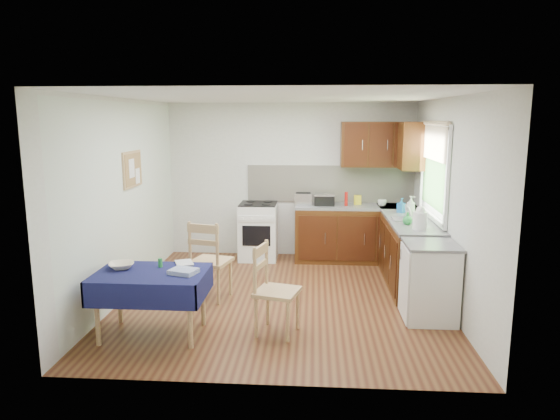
# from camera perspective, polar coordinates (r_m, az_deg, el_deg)

# --- Properties ---
(floor) EXTENTS (4.20, 4.20, 0.00)m
(floor) POSITION_cam_1_polar(r_m,az_deg,el_deg) (6.44, 0.24, -10.04)
(floor) COLOR #4A2313
(floor) RESTS_ON ground
(ceiling) EXTENTS (4.00, 4.20, 0.02)m
(ceiling) POSITION_cam_1_polar(r_m,az_deg,el_deg) (6.03, 0.26, 12.80)
(ceiling) COLOR silver
(ceiling) RESTS_ON wall_back
(wall_back) EXTENTS (4.00, 0.02, 2.50)m
(wall_back) POSITION_cam_1_polar(r_m,az_deg,el_deg) (8.19, 1.20, 3.41)
(wall_back) COLOR silver
(wall_back) RESTS_ON ground
(wall_front) EXTENTS (4.00, 0.02, 2.50)m
(wall_front) POSITION_cam_1_polar(r_m,az_deg,el_deg) (4.06, -1.66, -3.85)
(wall_front) COLOR silver
(wall_front) RESTS_ON ground
(wall_left) EXTENTS (0.02, 4.20, 2.50)m
(wall_left) POSITION_cam_1_polar(r_m,az_deg,el_deg) (6.55, -17.49, 1.16)
(wall_left) COLOR silver
(wall_left) RESTS_ON ground
(wall_right) EXTENTS (0.02, 4.20, 2.50)m
(wall_right) POSITION_cam_1_polar(r_m,az_deg,el_deg) (6.31, 18.70, 0.75)
(wall_right) COLOR silver
(wall_right) RESTS_ON ground
(base_cabinets) EXTENTS (1.90, 2.30, 0.86)m
(base_cabinets) POSITION_cam_1_polar(r_m,az_deg,el_deg) (7.56, 11.21, -3.71)
(base_cabinets) COLOR #361B09
(base_cabinets) RESTS_ON ground
(worktop_back) EXTENTS (1.90, 0.60, 0.04)m
(worktop_back) POSITION_cam_1_polar(r_m,az_deg,el_deg) (7.96, 8.65, 0.40)
(worktop_back) COLOR slate
(worktop_back) RESTS_ON base_cabinets
(worktop_right) EXTENTS (0.60, 1.70, 0.04)m
(worktop_right) POSITION_cam_1_polar(r_m,az_deg,el_deg) (6.93, 14.78, -1.33)
(worktop_right) COLOR slate
(worktop_right) RESTS_ON base_cabinets
(worktop_corner) EXTENTS (0.60, 0.60, 0.04)m
(worktop_corner) POSITION_cam_1_polar(r_m,az_deg,el_deg) (8.04, 13.27, 0.34)
(worktop_corner) COLOR slate
(worktop_corner) RESTS_ON base_cabinets
(splashback) EXTENTS (2.70, 0.02, 0.60)m
(splashback) POSITION_cam_1_polar(r_m,az_deg,el_deg) (8.17, 5.76, 2.99)
(splashback) COLOR beige
(splashback) RESTS_ON wall_back
(upper_cabinets) EXTENTS (1.20, 0.85, 0.70)m
(upper_cabinets) POSITION_cam_1_polar(r_m,az_deg,el_deg) (7.91, 12.31, 7.29)
(upper_cabinets) COLOR #361B09
(upper_cabinets) RESTS_ON wall_back
(stove) EXTENTS (0.60, 0.61, 0.92)m
(stove) POSITION_cam_1_polar(r_m,az_deg,el_deg) (8.07, -2.48, -2.41)
(stove) COLOR white
(stove) RESTS_ON ground
(window) EXTENTS (0.04, 1.48, 1.26)m
(window) POSITION_cam_1_polar(r_m,az_deg,el_deg) (6.93, 17.21, 4.99)
(window) COLOR #284F20
(window) RESTS_ON wall_right
(fridge) EXTENTS (0.58, 0.60, 0.89)m
(fridge) POSITION_cam_1_polar(r_m,az_deg,el_deg) (5.91, 16.74, -7.87)
(fridge) COLOR white
(fridge) RESTS_ON ground
(corkboard) EXTENTS (0.04, 0.62, 0.47)m
(corkboard) POSITION_cam_1_polar(r_m,az_deg,el_deg) (6.77, -16.50, 4.48)
(corkboard) COLOR #A67553
(corkboard) RESTS_ON wall_left
(dining_table) EXTENTS (1.14, 0.77, 0.69)m
(dining_table) POSITION_cam_1_polar(r_m,az_deg,el_deg) (5.39, -14.49, -7.93)
(dining_table) COLOR #100E3B
(dining_table) RESTS_ON ground
(chair_far) EXTENTS (0.55, 0.55, 1.02)m
(chair_far) POSITION_cam_1_polar(r_m,az_deg,el_deg) (6.29, -8.12, -5.47)
(chair_far) COLOR #A67553
(chair_far) RESTS_ON ground
(chair_near) EXTENTS (0.52, 0.52, 0.96)m
(chair_near) POSITION_cam_1_polar(r_m,az_deg,el_deg) (5.30, -0.82, -8.74)
(chair_near) COLOR #A67553
(chair_near) RESTS_ON ground
(toaster) EXTENTS (0.27, 0.17, 0.21)m
(toaster) POSITION_cam_1_polar(r_m,az_deg,el_deg) (7.89, 2.68, 1.26)
(toaster) COLOR silver
(toaster) RESTS_ON worktop_back
(sandwich_press) EXTENTS (0.31, 0.27, 0.18)m
(sandwich_press) POSITION_cam_1_polar(r_m,az_deg,el_deg) (7.91, 5.09, 1.22)
(sandwich_press) COLOR black
(sandwich_press) RESTS_ON worktop_back
(sauce_bottle) EXTENTS (0.05, 0.05, 0.22)m
(sauce_bottle) POSITION_cam_1_polar(r_m,az_deg,el_deg) (7.87, 7.57, 1.26)
(sauce_bottle) COLOR #B2130E
(sauce_bottle) RESTS_ON worktop_back
(yellow_packet) EXTENTS (0.12, 0.09, 0.15)m
(yellow_packet) POSITION_cam_1_polar(r_m,az_deg,el_deg) (8.02, 8.86, 1.15)
(yellow_packet) COLOR yellow
(yellow_packet) RESTS_ON worktop_back
(dish_rack) EXTENTS (0.41, 0.31, 0.20)m
(dish_rack) POSITION_cam_1_polar(r_m,az_deg,el_deg) (6.95, 14.46, -0.92)
(dish_rack) COLOR gray
(dish_rack) RESTS_ON worktop_right
(kettle) EXTENTS (0.17, 0.17, 0.29)m
(kettle) POSITION_cam_1_polar(r_m,az_deg,el_deg) (6.38, 15.71, -1.00)
(kettle) COLOR white
(kettle) RESTS_ON worktop_right
(cup) EXTENTS (0.14, 0.14, 0.11)m
(cup) POSITION_cam_1_polar(r_m,az_deg,el_deg) (7.93, 11.59, 0.80)
(cup) COLOR silver
(cup) RESTS_ON worktop_back
(soap_bottle_a) EXTENTS (0.17, 0.17, 0.32)m
(soap_bottle_a) POSITION_cam_1_polar(r_m,az_deg,el_deg) (6.97, 14.72, 0.24)
(soap_bottle_a) COLOR white
(soap_bottle_a) RESTS_ON worktop_right
(soap_bottle_b) EXTENTS (0.14, 0.14, 0.21)m
(soap_bottle_b) POSITION_cam_1_polar(r_m,az_deg,el_deg) (7.45, 13.70, 0.51)
(soap_bottle_b) COLOR #1E64B2
(soap_bottle_b) RESTS_ON worktop_right
(soap_bottle_c) EXTENTS (0.17, 0.17, 0.16)m
(soap_bottle_c) POSITION_cam_1_polar(r_m,az_deg,el_deg) (6.63, 14.37, -0.94)
(soap_bottle_c) COLOR #24863A
(soap_bottle_c) RESTS_ON worktop_right
(plate_bowl) EXTENTS (0.34, 0.34, 0.06)m
(plate_bowl) POSITION_cam_1_polar(r_m,az_deg,el_deg) (5.56, -17.67, -6.06)
(plate_bowl) COLOR beige
(plate_bowl) RESTS_ON dining_table
(book) EXTENTS (0.26, 0.30, 0.02)m
(book) POSITION_cam_1_polar(r_m,az_deg,el_deg) (5.55, -11.81, -6.05)
(book) COLOR white
(book) RESTS_ON dining_table
(spice_jar) EXTENTS (0.05, 0.05, 0.09)m
(spice_jar) POSITION_cam_1_polar(r_m,az_deg,el_deg) (5.49, -13.52, -5.89)
(spice_jar) COLOR #25893C
(spice_jar) RESTS_ON dining_table
(tea_towel) EXTENTS (0.31, 0.28, 0.05)m
(tea_towel) POSITION_cam_1_polar(r_m,az_deg,el_deg) (5.22, -10.97, -6.90)
(tea_towel) COLOR #27428F
(tea_towel) RESTS_ON dining_table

